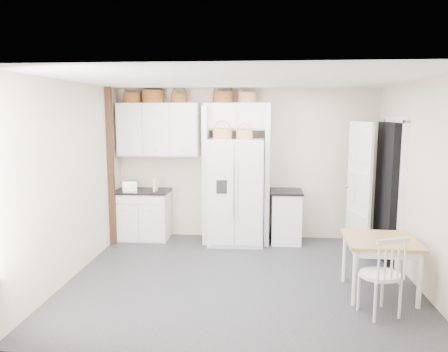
{
  "coord_description": "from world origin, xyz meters",
  "views": [
    {
      "loc": [
        0.24,
        -5.58,
        2.2
      ],
      "look_at": [
        -0.25,
        0.4,
        1.32
      ],
      "focal_mm": 35.0,
      "sensor_mm": 36.0,
      "label": 1
    }
  ],
  "objects": [
    {
      "name": "floor",
      "position": [
        0.0,
        0.0,
        0.0
      ],
      "size": [
        4.5,
        4.5,
        0.0
      ],
      "primitive_type": "plane",
      "color": "#26272D",
      "rests_on": "ground"
    },
    {
      "name": "ceiling",
      "position": [
        0.0,
        0.0,
        2.6
      ],
      "size": [
        4.5,
        4.5,
        0.0
      ],
      "primitive_type": "plane",
      "color": "white",
      "rests_on": "wall_back"
    },
    {
      "name": "wall_back",
      "position": [
        0.0,
        2.0,
        1.3
      ],
      "size": [
        4.5,
        0.0,
        4.5
      ],
      "primitive_type": "plane",
      "rotation": [
        1.57,
        0.0,
        0.0
      ],
      "color": "beige",
      "rests_on": "floor"
    },
    {
      "name": "wall_left",
      "position": [
        -2.25,
        0.0,
        1.3
      ],
      "size": [
        0.0,
        4.0,
        4.0
      ],
      "primitive_type": "plane",
      "rotation": [
        1.57,
        0.0,
        1.57
      ],
      "color": "beige",
      "rests_on": "floor"
    },
    {
      "name": "wall_right",
      "position": [
        2.25,
        0.0,
        1.3
      ],
      "size": [
        0.0,
        4.0,
        4.0
      ],
      "primitive_type": "plane",
      "rotation": [
        1.57,
        0.0,
        -1.57
      ],
      "color": "beige",
      "rests_on": "floor"
    },
    {
      "name": "refrigerator",
      "position": [
        -0.15,
        1.6,
        0.88
      ],
      "size": [
        0.91,
        0.73,
        1.76
      ],
      "primitive_type": "cube",
      "color": "silver",
      "rests_on": "floor"
    },
    {
      "name": "base_cab_left",
      "position": [
        -1.78,
        1.7,
        0.41
      ],
      "size": [
        0.89,
        0.56,
        0.82
      ],
      "primitive_type": "cube",
      "color": "silver",
      "rests_on": "floor"
    },
    {
      "name": "base_cab_right",
      "position": [
        0.69,
        1.7,
        0.43
      ],
      "size": [
        0.49,
        0.58,
        0.85
      ],
      "primitive_type": "cube",
      "color": "silver",
      "rests_on": "floor"
    },
    {
      "name": "dining_table",
      "position": [
        1.7,
        -0.38,
        0.35
      ],
      "size": [
        0.85,
        0.85,
        0.69
      ],
      "primitive_type": "cube",
      "rotation": [
        0.0,
        0.0,
        -0.03
      ],
      "color": "#9C6937",
      "rests_on": "floor"
    },
    {
      "name": "windsor_chair",
      "position": [
        1.55,
        -0.94,
        0.45
      ],
      "size": [
        0.56,
        0.54,
        0.9
      ],
      "primitive_type": "cube",
      "rotation": [
        0.0,
        0.0,
        0.37
      ],
      "color": "silver",
      "rests_on": "floor"
    },
    {
      "name": "counter_left",
      "position": [
        -1.78,
        1.7,
        0.84
      ],
      "size": [
        0.93,
        0.6,
        0.04
      ],
      "primitive_type": "cube",
      "color": "black",
      "rests_on": "base_cab_left"
    },
    {
      "name": "counter_right",
      "position": [
        0.69,
        1.7,
        0.87
      ],
      "size": [
        0.52,
        0.62,
        0.04
      ],
      "primitive_type": "cube",
      "color": "black",
      "rests_on": "base_cab_right"
    },
    {
      "name": "toaster",
      "position": [
        -1.97,
        1.64,
        0.94
      ],
      "size": [
        0.26,
        0.18,
        0.17
      ],
      "primitive_type": "cube",
      "rotation": [
        0.0,
        0.0,
        0.18
      ],
      "color": "silver",
      "rests_on": "counter_left"
    },
    {
      "name": "cookbook_red",
      "position": [
        -1.54,
        1.62,
        0.97
      ],
      "size": [
        0.03,
        0.14,
        0.21
      ],
      "primitive_type": "cube",
      "rotation": [
        0.0,
        0.0,
        0.01
      ],
      "color": "maroon",
      "rests_on": "counter_left"
    },
    {
      "name": "cookbook_cream",
      "position": [
        -1.53,
        1.62,
        0.97
      ],
      "size": [
        0.05,
        0.15,
        0.22
      ],
      "primitive_type": "cube",
      "rotation": [
        0.0,
        0.0,
        -0.12
      ],
      "color": "beige",
      "rests_on": "counter_left"
    },
    {
      "name": "basket_upper_a",
      "position": [
        -1.95,
        1.83,
        2.44
      ],
      "size": [
        0.31,
        0.31,
        0.17
      ],
      "primitive_type": "cylinder",
      "color": "brown",
      "rests_on": "upper_cabinet"
    },
    {
      "name": "basket_upper_b",
      "position": [
        -1.59,
        1.83,
        2.46
      ],
      "size": [
        0.37,
        0.37,
        0.22
      ],
      "primitive_type": "cylinder",
      "color": "brown",
      "rests_on": "upper_cabinet"
    },
    {
      "name": "basket_upper_c",
      "position": [
        -1.13,
        1.83,
        2.43
      ],
      "size": [
        0.27,
        0.27,
        0.16
      ],
      "primitive_type": "cylinder",
      "color": "brown",
      "rests_on": "upper_cabinet"
    },
    {
      "name": "basket_bridge_a",
      "position": [
        -0.39,
        1.83,
        2.45
      ],
      "size": [
        0.34,
        0.34,
        0.19
      ],
      "primitive_type": "cylinder",
      "color": "brown",
      "rests_on": "bridge_cabinet"
    },
    {
      "name": "basket_bridge_b",
      "position": [
        0.02,
        1.83,
        2.44
      ],
      "size": [
        0.31,
        0.31,
        0.18
      ],
      "primitive_type": "cylinder",
      "color": "#A25B34",
      "rests_on": "bridge_cabinet"
    },
    {
      "name": "basket_fridge_a",
      "position": [
        -0.37,
        1.5,
        1.84
      ],
      "size": [
        0.31,
        0.31,
        0.16
      ],
      "primitive_type": "cylinder",
      "color": "#A25B34",
      "rests_on": "refrigerator"
    },
    {
      "name": "basket_fridge_b",
      "position": [
        -0.02,
        1.5,
        1.83
      ],
      "size": [
        0.26,
        0.26,
        0.14
      ],
      "primitive_type": "cylinder",
      "color": "#A25B34",
      "rests_on": "refrigerator"
    },
    {
      "name": "upper_cabinet",
      "position": [
        -1.5,
        1.83,
        1.9
      ],
      "size": [
        1.4,
        0.34,
        0.9
      ],
      "primitive_type": "cube",
      "color": "silver",
      "rests_on": "wall_back"
    },
    {
      "name": "bridge_cabinet",
      "position": [
        -0.15,
        1.83,
        2.12
      ],
      "size": [
        1.12,
        0.34,
        0.45
      ],
      "primitive_type": "cube",
      "color": "silver",
      "rests_on": "wall_back"
    },
    {
      "name": "fridge_panel_left",
      "position": [
        -0.66,
        1.7,
        1.15
      ],
      "size": [
        0.08,
        0.6,
        2.3
      ],
      "primitive_type": "cube",
      "color": "silver",
      "rests_on": "floor"
    },
    {
      "name": "fridge_panel_right",
      "position": [
        0.36,
        1.7,
        1.15
      ],
      "size": [
        0.08,
        0.6,
        2.3
      ],
      "primitive_type": "cube",
      "color": "silver",
      "rests_on": "floor"
    },
    {
      "name": "trim_post",
      "position": [
        -2.2,
        1.35,
        1.3
      ],
      "size": [
        0.09,
        0.09,
        2.6
      ],
      "primitive_type": "cube",
      "color": "black",
      "rests_on": "floor"
    },
    {
      "name": "doorway_void",
      "position": [
        2.16,
        1.0,
        1.02
      ],
      "size": [
        0.18,
        0.85,
        2.05
      ],
      "primitive_type": "cube",
      "color": "black",
      "rests_on": "floor"
    },
    {
      "name": "door_slab",
      "position": [
        1.8,
        1.33,
        1.02
      ],
      "size": [
        0.21,
        0.79,
        2.05
      ],
      "primitive_type": "cube",
      "rotation": [
        0.0,
        0.0,
        -1.36
      ],
      "color": "white",
      "rests_on": "floor"
    }
  ]
}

